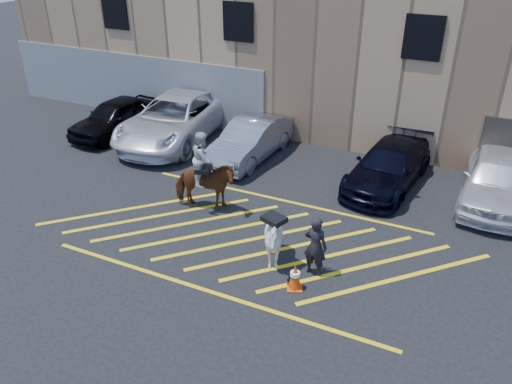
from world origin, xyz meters
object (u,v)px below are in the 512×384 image
at_px(mounted_bay, 204,179).
at_px(traffic_cone, 295,276).
at_px(car_black_suv, 116,117).
at_px(car_silver_sedan, 250,140).
at_px(saddled_white, 274,239).
at_px(handler, 315,246).
at_px(car_white_pickup, 175,118).
at_px(car_blue_suv, 389,166).
at_px(car_white_suv, 496,179).

bearing_deg(mounted_bay, traffic_cone, -31.58).
distance_m(car_black_suv, mounted_bay, 7.74).
xyz_separation_m(car_silver_sedan, mounted_bay, (0.38, -4.12, 0.31)).
bearing_deg(saddled_white, handler, 6.18).
distance_m(car_black_suv, traffic_cone, 12.40).
height_order(car_white_pickup, mounted_bay, mounted_bay).
bearing_deg(car_black_suv, car_white_pickup, 18.57).
distance_m(handler, mounted_bay, 4.52).
distance_m(car_black_suv, car_blue_suv, 11.51).
bearing_deg(car_white_suv, car_white_pickup, -178.68).
distance_m(car_white_pickup, saddled_white, 9.52).
bearing_deg(handler, saddled_white, 11.69).
xyz_separation_m(car_blue_suv, traffic_cone, (-0.89, -6.57, -0.34)).
distance_m(car_white_pickup, car_silver_sedan, 3.67).
xyz_separation_m(car_silver_sedan, car_white_suv, (8.60, 0.27, 0.08)).
height_order(car_white_pickup, saddled_white, car_white_pickup).
height_order(mounted_bay, traffic_cone, mounted_bay).
distance_m(saddled_white, traffic_cone, 1.18).
relative_size(car_blue_suv, car_white_suv, 1.00).
xyz_separation_m(handler, saddled_white, (-1.10, -0.12, -0.03)).
relative_size(car_white_pickup, car_white_suv, 1.33).
bearing_deg(car_silver_sedan, car_blue_suv, 4.14).
distance_m(car_white_suv, saddled_white, 8.01).
relative_size(car_black_suv, saddled_white, 2.42).
xyz_separation_m(car_white_suv, traffic_cone, (-4.25, -6.82, -0.46)).
bearing_deg(mounted_bay, handler, -21.55).
xyz_separation_m(car_blue_suv, car_white_suv, (3.37, 0.26, 0.12)).
bearing_deg(car_white_pickup, car_blue_suv, -7.68).
relative_size(mounted_bay, saddled_white, 1.44).
bearing_deg(saddled_white, traffic_cone, -37.40).
bearing_deg(car_white_pickup, car_silver_sedan, -11.64).
distance_m(car_white_suv, traffic_cone, 8.05).
height_order(handler, mounted_bay, mounted_bay).
height_order(car_white_suv, handler, handler).
bearing_deg(traffic_cone, car_silver_sedan, 123.56).
xyz_separation_m(car_white_pickup, traffic_cone, (7.99, -6.98, -0.53)).
relative_size(car_blue_suv, saddled_white, 2.68).
bearing_deg(car_blue_suv, car_black_suv, -171.94).
height_order(car_silver_sedan, saddled_white, saddled_white).
relative_size(car_blue_suv, mounted_bay, 1.86).
bearing_deg(car_white_suv, car_blue_suv, -173.62).
distance_m(mounted_bay, traffic_cone, 4.71).
bearing_deg(car_white_suv, traffic_cone, -119.88).
bearing_deg(car_blue_suv, car_silver_sedan, -172.68).
distance_m(car_silver_sedan, handler, 7.37).
relative_size(handler, mounted_bay, 0.65).
distance_m(car_white_pickup, car_blue_suv, 8.89).
height_order(handler, saddled_white, handler).
bearing_deg(car_white_suv, saddled_white, -127.67).
relative_size(car_white_pickup, handler, 3.83).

